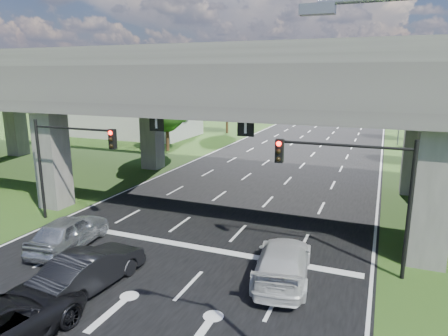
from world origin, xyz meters
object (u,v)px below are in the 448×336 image
Objects in this scene: signal_right at (356,179)px; streetlight_far at (403,107)px; car_silver at (69,232)px; car_dark at (91,269)px; streetlight_beyond at (398,97)px; car_white at (283,262)px; signal_left at (67,153)px; car_trailing at (0,324)px.

streetlight_far is at bearing 83.53° from signal_right.
car_silver is 1.00× the size of car_dark.
car_dark is at bearing 136.03° from car_silver.
streetlight_beyond is 43.53m from car_dark.
car_white is at bearing -148.69° from car_dark.
signal_right is at bearing 0.00° from signal_left.
streetlight_beyond is 38.66m from car_white.
signal_right is 0.60× the size of streetlight_beyond.
signal_right is 1.22× the size of car_silver.
car_trailing is at bearing -104.89° from streetlight_beyond.
car_dark is at bearing 18.75° from car_white.
streetlight_far is (2.27, 20.06, 1.66)m from signal_right.
signal_right is at bearing -150.47° from car_white.
signal_right is at bearing -93.61° from streetlight_beyond.
signal_left is 40.30m from streetlight_beyond.
streetlight_far reaches higher than car_silver.
car_trailing is (5.80, -9.54, -3.36)m from signal_left.
signal_right is at bearing -130.01° from car_trailing.
streetlight_beyond is at bearing 86.39° from signal_right.
signal_left is 0.60× the size of streetlight_beyond.
signal_left is at bearing -52.81° from car_trailing.
signal_right is 4.67m from car_white.
car_dark is (-11.90, -25.57, -5.00)m from streetlight_far.
signal_right is at bearing -145.56° from car_dark.
streetlight_beyond is 2.03× the size of car_dark.
car_silver is at bearing -124.10° from streetlight_far.
car_dark is 0.86× the size of car_trailing.
streetlight_beyond is at bearing -105.19° from car_white.
car_silver is (-15.50, -38.89, -4.98)m from streetlight_beyond.
car_trailing is (3.38, -6.71, -0.04)m from car_silver.
streetlight_beyond is 1.84× the size of car_white.
car_trailing reaches higher than car_white.
car_trailing is at bearing 38.18° from car_white.
streetlight_beyond reaches higher than car_silver.
signal_right reaches higher than car_white.
car_trailing is (-12.12, -45.60, -5.02)m from streetlight_beyond.
streetlight_beyond is at bearing -119.03° from car_silver.
signal_right is 20.25m from streetlight_far.
car_silver reaches higher than car_white.
streetlight_far is 1.84× the size of car_white.
signal_right reaches higher than car_dark.
streetlight_beyond is 2.03× the size of car_silver.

